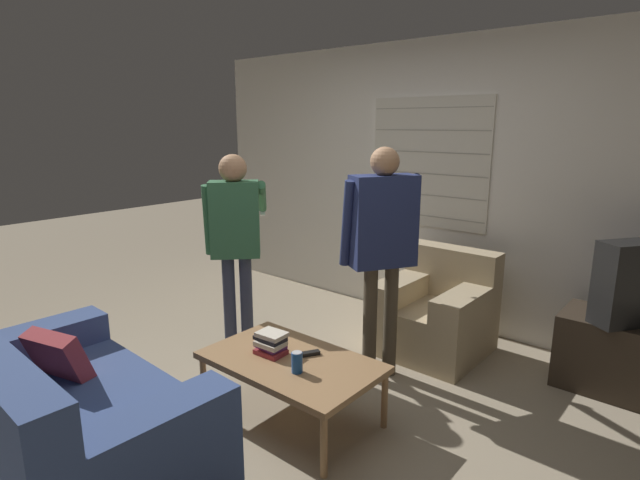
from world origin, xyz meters
The scene contains 11 objects.
ground_plane centered at (0.00, 0.00, 0.00)m, with size 16.00×16.00×0.00m, color gray.
wall_back centered at (0.00, 2.03, 1.28)m, with size 5.20×0.08×2.55m.
couch_blue centered at (-0.37, -1.19, 0.30)m, with size 1.67×1.01×0.83m.
armchair_beige centered at (0.44, 1.42, 0.32)m, with size 0.80×0.80×0.82m.
coffee_table centered at (0.22, -0.07, 0.37)m, with size 1.09×0.66×0.40m.
tv_stand centered at (1.79, 1.63, 0.26)m, with size 0.90×0.47×0.52m.
person_left_standing centered at (-0.80, 0.39, 1.00)m, with size 0.46×0.75×1.59m.
person_right_standing centered at (0.33, 0.75, 1.07)m, with size 0.61×0.82×1.67m.
book_stack centered at (0.07, -0.09, 0.47)m, with size 0.21×0.17×0.14m.
soda_can centered at (0.36, -0.17, 0.47)m, with size 0.07×0.07×0.13m.
spare_remote centered at (0.27, 0.04, 0.42)m, with size 0.10×0.13×0.02m.
Camera 1 is at (2.17, -2.12, 1.82)m, focal length 28.00 mm.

